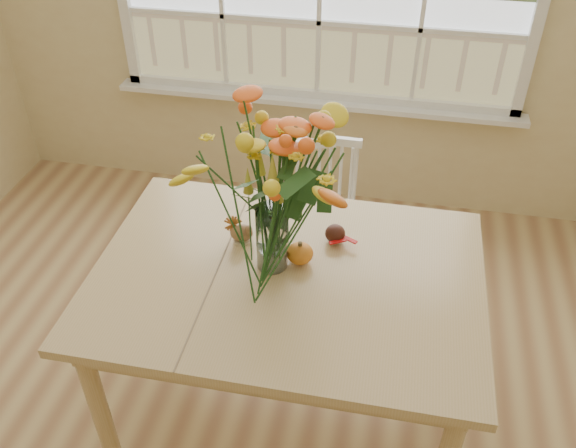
# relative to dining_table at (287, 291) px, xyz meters

# --- Properties ---
(dining_table) EXTENTS (1.46, 1.05, 0.78)m
(dining_table) POSITION_rel_dining_table_xyz_m (0.00, 0.00, 0.00)
(dining_table) COLOR tan
(dining_table) RESTS_ON floor
(windsor_chair) EXTENTS (0.49, 0.48, 0.86)m
(windsor_chair) POSITION_rel_dining_table_xyz_m (0.01, 0.76, -0.21)
(windsor_chair) COLOR white
(windsor_chair) RESTS_ON floor
(flower_vase) EXTENTS (0.55, 0.55, 0.65)m
(flower_vase) POSITION_rel_dining_table_xyz_m (-0.06, 0.04, 0.48)
(flower_vase) COLOR white
(flower_vase) RESTS_ON dining_table
(pumpkin) EXTENTS (0.10, 0.10, 0.08)m
(pumpkin) POSITION_rel_dining_table_xyz_m (0.04, 0.07, 0.13)
(pumpkin) COLOR #D05E18
(pumpkin) RESTS_ON dining_table
(turkey_figurine) EXTENTS (0.10, 0.08, 0.11)m
(turkey_figurine) POSITION_rel_dining_table_xyz_m (-0.21, 0.15, 0.14)
(turkey_figurine) COLOR #CCB78C
(turkey_figurine) RESTS_ON dining_table
(dark_gourd) EXTENTS (0.13, 0.08, 0.07)m
(dark_gourd) POSITION_rel_dining_table_xyz_m (0.15, 0.22, 0.13)
(dark_gourd) COLOR #38160F
(dark_gourd) RESTS_ON dining_table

